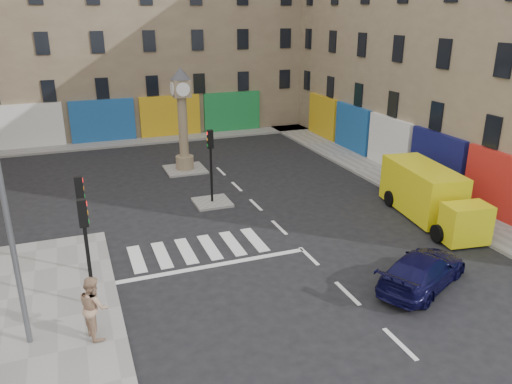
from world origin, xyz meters
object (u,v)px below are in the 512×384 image
pedestrian_tan (94,307)px  traffic_light_left_near (86,236)px  clock_pillar (182,113)px  yellow_van (429,195)px  navy_sedan (423,270)px  traffic_light_left_far (82,209)px  traffic_light_island (211,155)px  lamp_post (3,193)px

pedestrian_tan → traffic_light_left_near: bearing=-16.2°
traffic_light_left_near → pedestrian_tan: bearing=-91.0°
clock_pillar → yellow_van: clock_pillar is taller
traffic_light_left_near → navy_sedan: (11.01, -2.69, -1.98)m
clock_pillar → navy_sedan: (4.71, -16.48, -2.91)m
traffic_light_left_far → traffic_light_island: 8.30m
traffic_light_left_far → navy_sedan: size_ratio=0.84×
clock_pillar → yellow_van: size_ratio=0.91×
traffic_light_island → pedestrian_tan: 11.56m
clock_pillar → lamp_post: bearing=-118.4°
traffic_light_left_near → yellow_van: (15.29, 2.36, -1.45)m
lamp_post → navy_sedan: size_ratio=1.89×
lamp_post → traffic_light_left_near: bearing=36.4°
traffic_light_left_far → clock_pillar: clock_pillar is taller
pedestrian_tan → traffic_light_island: bearing=-48.6°
traffic_light_left_far → pedestrian_tan: size_ratio=1.91×
traffic_light_left_far → pedestrian_tan: bearing=-90.4°
traffic_light_left_near → traffic_light_left_far: size_ratio=1.00×
traffic_light_left_far → pedestrian_tan: traffic_light_left_far is taller
traffic_light_island → lamp_post: 12.52m
traffic_light_left_far → clock_pillar: (6.30, 11.40, 0.93)m
navy_sedan → traffic_light_left_far: bearing=38.3°
traffic_light_island → clock_pillar: bearing=90.0°
traffic_light_left_far → lamp_post: (-1.90, -3.80, 2.17)m
traffic_light_island → yellow_van: 10.60m
traffic_light_left_near → yellow_van: bearing=8.8°
traffic_light_left_near → traffic_light_island: bearing=51.1°
traffic_light_left_near → lamp_post: 3.21m
yellow_van → traffic_light_left_far: bearing=-172.1°
lamp_post → clock_pillar: 17.31m
navy_sedan → traffic_light_left_near: bearing=49.4°
traffic_light_left_near → navy_sedan: 11.51m
clock_pillar → pedestrian_tan: (-6.33, -15.55, -2.43)m
lamp_post → traffic_light_island: bearing=48.3°
traffic_light_left_far → traffic_light_left_near: bearing=-90.0°
traffic_light_left_near → traffic_light_left_far: (0.00, 2.40, 0.00)m
clock_pillar → pedestrian_tan: clock_pillar is taller
lamp_post → traffic_light_left_far: bearing=63.4°
navy_sedan → pedestrian_tan: (-11.05, 0.93, 0.48)m
clock_pillar → yellow_van: bearing=-51.8°
yellow_van → pedestrian_tan: yellow_van is taller
traffic_light_island → lamp_post: lamp_post is taller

